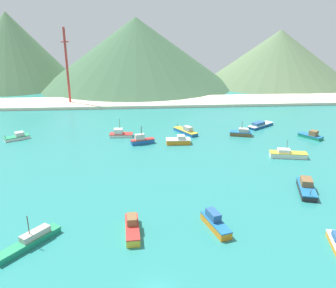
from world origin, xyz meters
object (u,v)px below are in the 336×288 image
at_px(fishing_boat_8, 307,188).
at_px(fishing_boat_10, 260,125).
at_px(fishing_boat_12, 288,154).
at_px(fishing_boat_6, 311,135).
at_px(fishing_boat_14, 215,223).
at_px(fishing_boat_5, 30,241).
at_px(fishing_boat_1, 120,134).
at_px(fishing_boat_7, 179,141).
at_px(fishing_boat_13, 241,133).
at_px(fishing_boat_4, 17,137).
at_px(fishing_boat_2, 142,140).
at_px(radio_tower, 67,66).
at_px(fishing_boat_0, 186,131).
at_px(fishing_boat_11, 132,228).

bearing_deg(fishing_boat_8, fishing_boat_10, 82.81).
bearing_deg(fishing_boat_12, fishing_boat_8, -101.51).
bearing_deg(fishing_boat_6, fishing_boat_14, -130.09).
bearing_deg(fishing_boat_10, fishing_boat_14, -114.87).
height_order(fishing_boat_5, fishing_boat_8, fishing_boat_5).
xyz_separation_m(fishing_boat_1, fishing_boat_8, (40.69, -40.82, 0.04)).
xyz_separation_m(fishing_boat_7, fishing_boat_13, (20.45, 6.28, -0.01)).
distance_m(fishing_boat_4, fishing_boat_12, 78.51).
relative_size(fishing_boat_12, fishing_boat_13, 1.34).
height_order(fishing_boat_1, fishing_boat_13, fishing_boat_1).
bearing_deg(fishing_boat_2, fishing_boat_8, -44.39).
bearing_deg(fishing_boat_14, radio_tower, 113.27).
distance_m(fishing_boat_6, fishing_boat_13, 21.07).
bearing_deg(fishing_boat_13, fishing_boat_4, 178.86).
distance_m(fishing_boat_6, fishing_boat_12, 20.61).
bearing_deg(fishing_boat_0, fishing_boat_2, -146.86).
height_order(fishing_boat_14, radio_tower, radio_tower).
height_order(fishing_boat_2, fishing_boat_8, fishing_boat_2).
xyz_separation_m(fishing_boat_6, fishing_boat_11, (-53.61, -47.36, 0.15)).
height_order(fishing_boat_6, fishing_boat_13, fishing_boat_13).
relative_size(fishing_boat_6, fishing_boat_11, 0.89).
relative_size(fishing_boat_2, fishing_boat_4, 0.93).
height_order(fishing_boat_2, fishing_boat_13, fishing_boat_2).
distance_m(fishing_boat_12, radio_tower, 98.15).
xyz_separation_m(fishing_boat_4, radio_tower, (6.97, 47.50, 15.58)).
distance_m(fishing_boat_0, radio_tower, 65.63).
relative_size(fishing_boat_6, fishing_boat_10, 0.71).
xyz_separation_m(fishing_boat_1, fishing_boat_14, (18.95, -52.88, 0.16)).
relative_size(fishing_boat_8, fishing_boat_12, 0.97).
bearing_deg(fishing_boat_2, fishing_boat_10, 19.98).
bearing_deg(fishing_boat_1, fishing_boat_0, 4.72).
relative_size(fishing_boat_1, fishing_boat_13, 0.99).
relative_size(fishing_boat_10, fishing_boat_14, 1.30).
relative_size(fishing_boat_1, fishing_boat_6, 0.98).
bearing_deg(fishing_boat_14, fishing_boat_6, 49.91).
distance_m(fishing_boat_0, fishing_boat_13, 17.38).
bearing_deg(radio_tower, fishing_boat_12, -44.84).
distance_m(fishing_boat_1, fishing_boat_11, 53.52).
height_order(fishing_boat_0, fishing_boat_7, fishing_boat_0).
bearing_deg(fishing_boat_0, fishing_boat_12, -43.86).
distance_m(fishing_boat_14, radio_tower, 109.89).
bearing_deg(fishing_boat_13, fishing_boat_6, -11.37).
distance_m(fishing_boat_1, fishing_boat_7, 19.13).
bearing_deg(fishing_boat_13, fishing_boat_11, -122.60).
distance_m(fishing_boat_5, fishing_boat_8, 53.87).
xyz_separation_m(fishing_boat_6, fishing_boat_13, (-20.66, 4.15, 0.08)).
relative_size(fishing_boat_10, fishing_boat_11, 1.26).
bearing_deg(radio_tower, fishing_boat_6, -32.73).
relative_size(fishing_boat_7, fishing_boat_8, 0.74).
relative_size(fishing_boat_1, fishing_boat_14, 0.89).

